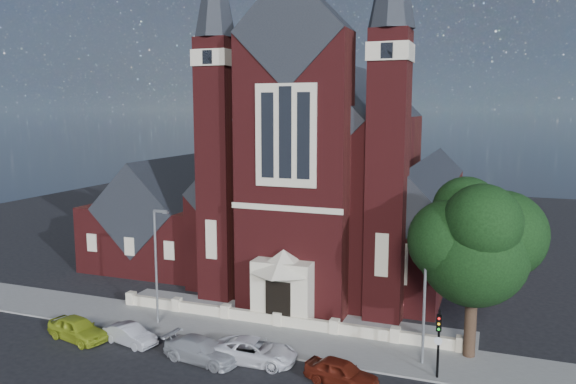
# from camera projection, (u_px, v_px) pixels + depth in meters

# --- Properties ---
(ground) EXTENTS (120.00, 120.00, 0.00)m
(ground) POSITION_uv_depth(u_px,v_px,m) (316.00, 290.00, 46.36)
(ground) COLOR black
(ground) RESTS_ON ground
(pavement_strip) EXTENTS (60.00, 5.00, 0.12)m
(pavement_strip) POSITION_uv_depth(u_px,v_px,m) (267.00, 337.00, 36.63)
(pavement_strip) COLOR slate
(pavement_strip) RESTS_ON ground
(forecourt_paving) EXTENTS (26.00, 3.00, 0.14)m
(forecourt_paving) POSITION_uv_depth(u_px,v_px,m) (288.00, 317.00, 40.33)
(forecourt_paving) COLOR slate
(forecourt_paving) RESTS_ON ground
(forecourt_wall) EXTENTS (24.00, 0.40, 0.90)m
(forecourt_wall) POSITION_uv_depth(u_px,v_px,m) (278.00, 327.00, 38.48)
(forecourt_wall) COLOR beige
(forecourt_wall) RESTS_ON ground
(church) EXTENTS (20.01, 34.90, 29.20)m
(church) POSITION_uv_depth(u_px,v_px,m) (342.00, 180.00, 52.52)
(church) COLOR #4D1415
(church) RESTS_ON ground
(parish_hall) EXTENTS (12.00, 12.20, 10.24)m
(parish_hall) POSITION_uv_depth(u_px,v_px,m) (168.00, 222.00, 54.10)
(parish_hall) COLOR #4D1415
(parish_hall) RESTS_ON ground
(street_tree) EXTENTS (6.40, 6.60, 10.70)m
(street_tree) POSITION_uv_depth(u_px,v_px,m) (476.00, 246.00, 32.37)
(street_tree) COLOR black
(street_tree) RESTS_ON ground
(street_lamp_left) EXTENTS (1.16, 0.22, 8.09)m
(street_lamp_left) POSITION_uv_depth(u_px,v_px,m) (157.00, 260.00, 38.24)
(street_lamp_left) COLOR gray
(street_lamp_left) RESTS_ON ground
(street_lamp_right) EXTENTS (1.16, 0.22, 8.09)m
(street_lamp_right) POSITION_uv_depth(u_px,v_px,m) (426.00, 289.00, 32.00)
(street_lamp_right) COLOR gray
(street_lamp_right) RESTS_ON ground
(traffic_signal) EXTENTS (0.28, 0.42, 4.00)m
(traffic_signal) POSITION_uv_depth(u_px,v_px,m) (439.00, 335.00, 30.52)
(traffic_signal) COLOR black
(traffic_signal) RESTS_ON ground
(car_lime_van) EXTENTS (4.77, 2.79, 1.53)m
(car_lime_van) POSITION_uv_depth(u_px,v_px,m) (77.00, 329.00, 36.14)
(car_lime_van) COLOR #9BAC22
(car_lime_van) RESTS_ON ground
(car_silver_a) EXTENTS (3.99, 2.15, 1.25)m
(car_silver_a) POSITION_uv_depth(u_px,v_px,m) (130.00, 335.00, 35.51)
(car_silver_a) COLOR #A0A1A8
(car_silver_a) RESTS_ON ground
(car_silver_b) EXTENTS (5.05, 2.65, 1.40)m
(car_silver_b) POSITION_uv_depth(u_px,v_px,m) (201.00, 350.00, 33.08)
(car_silver_b) COLOR #A0A2A7
(car_silver_b) RESTS_ON ground
(car_white_suv) EXTENTS (5.16, 2.53, 1.41)m
(car_white_suv) POSITION_uv_depth(u_px,v_px,m) (255.00, 351.00, 32.94)
(car_white_suv) COLOR white
(car_white_suv) RESTS_ON ground
(car_dark_red) EXTENTS (4.37, 2.53, 1.40)m
(car_dark_red) POSITION_uv_depth(u_px,v_px,m) (341.00, 373.00, 30.24)
(car_dark_red) COLOR #611C10
(car_dark_red) RESTS_ON ground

